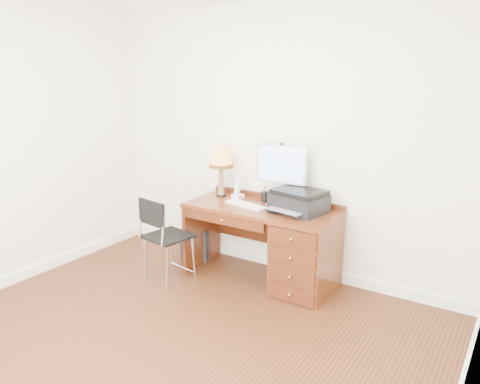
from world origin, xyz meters
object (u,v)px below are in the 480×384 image
Objects in this scene: phone at (238,192)px; chair at (164,232)px; monitor at (281,168)px; leg_lamp at (221,160)px; equipment_box at (198,242)px; printer at (299,201)px; desk at (290,246)px.

chair is at bearing -107.98° from phone.
leg_lamp is (-0.68, -0.05, 0.01)m from monitor.
monitor reaches higher than equipment_box.
leg_lamp is 0.61× the size of chair.
printer is at bearing -4.04° from leg_lamp.
monitor is 0.68m from leg_lamp.
phone is at bearing -10.88° from equipment_box.
equipment_box is (-0.51, -0.04, -0.64)m from phone.
printer is 1.34m from chair.
chair reaches higher than equipment_box.
chair is at bearing -139.93° from printer.
printer is at bearing -17.65° from equipment_box.
equipment_box is at bearing -163.76° from phone.
monitor is at bearing 166.47° from printer.
desk is 1.23m from chair.
desk is 0.81m from phone.
printer is at bearing 38.10° from chair.
monitor reaches higher than phone.
phone is 0.81m from equipment_box.
phone reaches higher than equipment_box.
printer is at bearing -26.80° from monitor.
monitor reaches higher than desk.
phone is 0.87m from chair.
monitor is 0.57m from phone.
printer is 0.63× the size of chair.
leg_lamp is (-0.94, 0.07, 0.28)m from printer.
printer reaches higher than desk.
equipment_box is at bearing -175.22° from leg_lamp.
monitor is at bearing 4.33° from leg_lamp.
chair reaches higher than desk.
desk is 2.86× the size of leg_lamp.
printer is at bearing 4.85° from phone.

